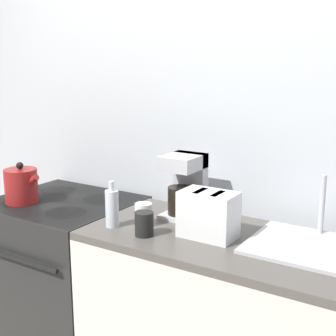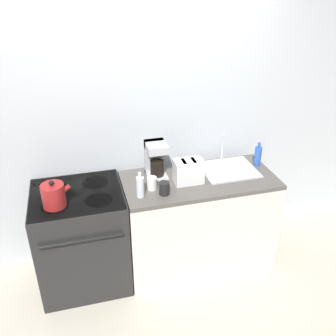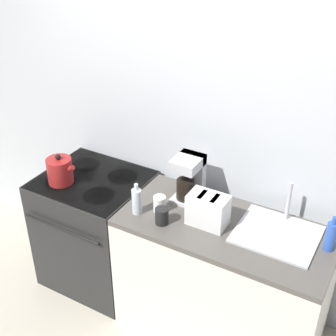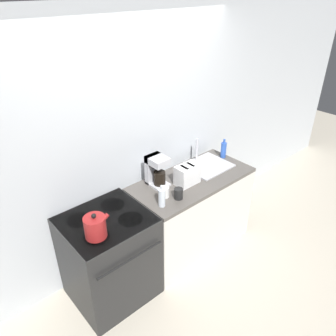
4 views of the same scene
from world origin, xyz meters
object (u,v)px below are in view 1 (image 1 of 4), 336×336
at_px(bottle_clear, 112,208).
at_px(cup_black, 144,224).
at_px(toaster, 208,214).
at_px(cup_white, 143,214).
at_px(coffee_maker, 185,184).
at_px(kettle, 21,185).
at_px(stove, 66,275).

distance_m(bottle_clear, cup_black, 0.20).
bearing_deg(cup_black, toaster, 29.00).
height_order(cup_white, cup_black, same).
bearing_deg(coffee_maker, kettle, -161.82).
bearing_deg(bottle_clear, cup_black, -4.53).
bearing_deg(cup_black, bottle_clear, 175.47).
bearing_deg(bottle_clear, toaster, 15.47).
distance_m(toaster, bottle_clear, 0.46).
height_order(stove, cup_white, cup_white).
height_order(stove, kettle, kettle).
bearing_deg(kettle, coffee_maker, 18.18).
distance_m(stove, kettle, 0.58).
distance_m(stove, bottle_clear, 0.76).
height_order(coffee_maker, bottle_clear, coffee_maker).
relative_size(stove, bottle_clear, 4.18).
distance_m(toaster, cup_black, 0.29).
height_order(kettle, bottle_clear, kettle).
xyz_separation_m(stove, coffee_maker, (0.71, 0.15, 0.61)).
relative_size(cup_white, cup_black, 1.00).
height_order(coffee_maker, cup_white, coffee_maker).
bearing_deg(bottle_clear, stove, 160.84).
distance_m(coffee_maker, cup_white, 0.27).
bearing_deg(toaster, cup_white, -174.32).
height_order(toaster, bottle_clear, bottle_clear).
relative_size(toaster, bottle_clear, 1.12).
relative_size(kettle, cup_white, 2.09).
relative_size(bottle_clear, cup_black, 2.02).
xyz_separation_m(toaster, cup_white, (-0.33, -0.03, -0.05)).
bearing_deg(kettle, stove, 39.68).
height_order(coffee_maker, cup_black, coffee_maker).
distance_m(kettle, coffee_maker, 0.92).
relative_size(kettle, bottle_clear, 1.03).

